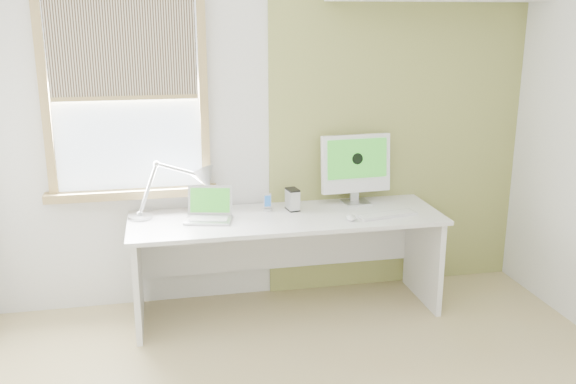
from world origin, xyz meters
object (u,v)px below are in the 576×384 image
object	(u,v)px
desk_lamp	(193,184)
laptop	(209,211)
desk	(285,239)
external_drive	(292,199)
imac	(356,165)

from	to	relation	value
desk_lamp	laptop	size ratio (longest dim) A/B	1.98
desk	external_drive	world-z (taller)	external_drive
desk_lamp	external_drive	size ratio (longest dim) A/B	4.50
desk_lamp	external_drive	xyz separation A→B (m)	(0.70, -0.11, -0.13)
external_drive	desk_lamp	bearing A→B (deg)	171.03
laptop	external_drive	distance (m)	0.62
desk	external_drive	xyz separation A→B (m)	(0.07, 0.07, 0.27)
imac	desk_lamp	bearing A→B (deg)	179.22
desk_lamp	laptop	bearing A→B (deg)	-65.12
laptop	external_drive	bearing A→B (deg)	7.99
external_drive	desk	bearing A→B (deg)	-133.76
desk	external_drive	bearing A→B (deg)	46.24
desk	desk_lamp	size ratio (longest dim) A/B	3.07
desk	imac	distance (m)	0.77
desk_lamp	laptop	distance (m)	0.26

